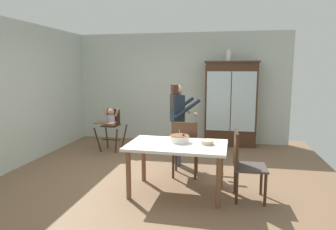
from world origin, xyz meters
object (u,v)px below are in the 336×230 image
object	(u,v)px
ceramic_vase	(228,56)
dining_chair_right_end	(243,161)
dining_table	(177,151)
high_chair_with_toddler	(111,122)
adult_person	(178,115)
dining_chair_far_side	(185,145)
china_cabinet	(231,104)
birthday_cake	(180,139)
serving_bowl	(207,143)

from	to	relation	value
ceramic_vase	dining_chair_right_end	xyz separation A→B (m)	(0.22, -3.04, -1.56)
dining_table	high_chair_with_toddler	bearing A→B (deg)	132.12
ceramic_vase	dining_table	xyz separation A→B (m)	(-0.71, -3.01, -1.48)
adult_person	dining_chair_far_side	xyz separation A→B (m)	(0.23, -0.65, -0.41)
china_cabinet	high_chair_with_toddler	bearing A→B (deg)	-159.09
dining_chair_right_end	high_chair_with_toddler	bearing A→B (deg)	51.78
birthday_cake	high_chair_with_toddler	bearing A→B (deg)	133.97
dining_table	serving_bowl	world-z (taller)	serving_bowl
serving_bowl	dining_chair_far_side	distance (m)	0.76
birthday_cake	dining_chair_far_side	bearing A→B (deg)	89.42
dining_chair_far_side	dining_chair_right_end	size ratio (longest dim) A/B	1.00
birthday_cake	dining_table	bearing A→B (deg)	-100.44
ceramic_vase	dining_table	distance (m)	3.43
ceramic_vase	adult_person	xyz separation A→B (m)	(-0.91, -1.70, -1.15)
ceramic_vase	dining_chair_far_side	bearing A→B (deg)	-106.21
ceramic_vase	high_chair_with_toddler	size ratio (longest dim) A/B	0.28
adult_person	high_chair_with_toddler	bearing A→B (deg)	43.44
china_cabinet	high_chair_with_toddler	size ratio (longest dim) A/B	2.11
high_chair_with_toddler	dining_chair_right_end	distance (m)	3.42
ceramic_vase	adult_person	size ratio (longest dim) A/B	0.18
serving_bowl	dining_chair_far_side	xyz separation A→B (m)	(-0.40, 0.61, -0.21)
birthday_cake	dining_chair_right_end	size ratio (longest dim) A/B	0.29
dining_table	dining_chair_far_side	distance (m)	0.67
china_cabinet	adult_person	bearing A→B (deg)	-120.52
ceramic_vase	dining_chair_far_side	size ratio (longest dim) A/B	0.28
china_cabinet	adult_person	world-z (taller)	china_cabinet
high_chair_with_toddler	dining_chair_right_end	bearing A→B (deg)	-33.30
china_cabinet	dining_table	world-z (taller)	china_cabinet
dining_chair_far_side	high_chair_with_toddler	bearing A→B (deg)	-38.16
ceramic_vase	dining_chair_far_side	world-z (taller)	ceramic_vase
dining_chair_far_side	ceramic_vase	bearing A→B (deg)	-108.18
dining_table	birthday_cake	size ratio (longest dim) A/B	5.16
high_chair_with_toddler	birthday_cake	world-z (taller)	high_chair_with_toddler
dining_table	birthday_cake	world-z (taller)	birthday_cake
china_cabinet	dining_chair_right_end	xyz separation A→B (m)	(0.13, -3.04, -0.45)
ceramic_vase	dining_table	world-z (taller)	ceramic_vase
dining_table	dining_chair_far_side	bearing A→B (deg)	87.83
adult_person	dining_table	distance (m)	1.37
china_cabinet	ceramic_vase	bearing A→B (deg)	177.46
adult_person	dining_table	size ratio (longest dim) A/B	1.06
adult_person	birthday_cake	world-z (taller)	adult_person
adult_person	ceramic_vase	bearing A→B (deg)	-51.58
ceramic_vase	serving_bowl	world-z (taller)	ceramic_vase
serving_bowl	dining_chair_right_end	bearing A→B (deg)	-10.07
high_chair_with_toddler	dining_chair_far_side	size ratio (longest dim) A/B	0.99
high_chair_with_toddler	ceramic_vase	bearing A→B (deg)	24.97
ceramic_vase	birthday_cake	size ratio (longest dim) A/B	0.96
dining_chair_right_end	adult_person	bearing A→B (deg)	38.45
dining_table	adult_person	bearing A→B (deg)	98.83
birthday_cake	dining_chair_far_side	distance (m)	0.61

